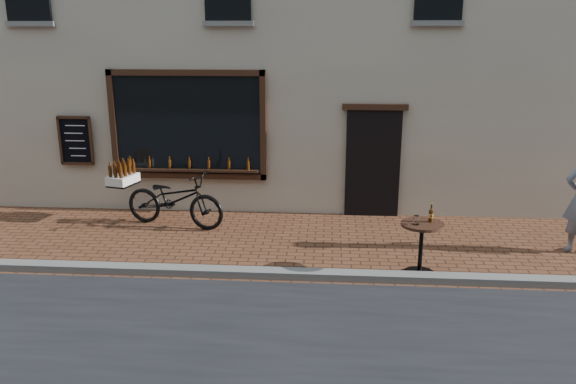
{
  "coord_description": "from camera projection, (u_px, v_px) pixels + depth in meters",
  "views": [
    {
      "loc": [
        1.0,
        -7.81,
        3.63
      ],
      "look_at": [
        0.33,
        1.2,
        1.1
      ],
      "focal_mm": 35.0,
      "sensor_mm": 36.0,
      "label": 1
    }
  ],
  "objects": [
    {
      "name": "bistro_table",
      "position": [
        422.0,
        238.0,
        8.68
      ],
      "size": [
        0.66,
        0.66,
        1.14
      ],
      "color": "black",
      "rests_on": "ground"
    },
    {
      "name": "cargo_bicycle",
      "position": [
        173.0,
        198.0,
        10.95
      ],
      "size": [
        2.49,
        1.25,
        1.17
      ],
      "rotation": [
        0.0,
        0.0,
        1.32
      ],
      "color": "black",
      "rests_on": "ground"
    },
    {
      "name": "ground",
      "position": [
        261.0,
        282.0,
        8.55
      ],
      "size": [
        90.0,
        90.0,
        0.0
      ],
      "primitive_type": "plane",
      "color": "brown",
      "rests_on": "ground"
    },
    {
      "name": "kerb",
      "position": [
        262.0,
        273.0,
        8.73
      ],
      "size": [
        90.0,
        0.25,
        0.12
      ],
      "primitive_type": "cube",
      "color": "slate",
      "rests_on": "ground"
    }
  ]
}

